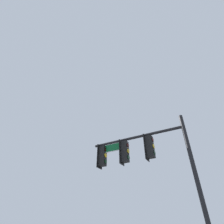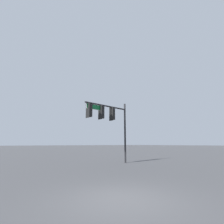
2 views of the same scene
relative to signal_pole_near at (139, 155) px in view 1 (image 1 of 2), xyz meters
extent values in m
cylinder|color=black|center=(-2.32, -0.24, -1.39)|extent=(0.18, 0.18, 5.89)
cylinder|color=black|center=(0.13, 0.01, 0.96)|extent=(4.90, 0.64, 0.14)
cube|color=black|center=(-0.42, -0.04, 0.29)|extent=(0.08, 0.52, 1.30)
cube|color=black|center=(-0.61, -0.06, 0.29)|extent=(0.39, 0.35, 1.10)
cylinder|color=black|center=(-0.61, -0.06, 0.90)|extent=(0.04, 0.04, 0.12)
cylinder|color=#340503|center=(-0.81, -0.08, 0.62)|extent=(0.05, 0.22, 0.22)
cylinder|color=yellow|center=(-0.81, -0.08, 0.29)|extent=(0.05, 0.22, 0.22)
cylinder|color=black|center=(-0.81, -0.08, -0.04)|extent=(0.05, 0.22, 0.22)
cube|color=black|center=(0.93, 0.09, 0.29)|extent=(0.08, 0.52, 1.30)
cube|color=black|center=(0.74, 0.08, 0.29)|extent=(0.39, 0.35, 1.10)
cylinder|color=black|center=(0.74, 0.08, 0.90)|extent=(0.04, 0.04, 0.12)
cylinder|color=#340503|center=(0.54, 0.05, 0.62)|extent=(0.05, 0.22, 0.22)
cylinder|color=yellow|center=(0.54, 0.05, 0.29)|extent=(0.05, 0.22, 0.22)
cylinder|color=black|center=(0.54, 0.05, -0.04)|extent=(0.05, 0.22, 0.22)
cube|color=black|center=(2.27, 0.23, 0.29)|extent=(0.08, 0.52, 1.30)
cube|color=black|center=(2.08, 0.21, 0.29)|extent=(0.39, 0.35, 1.10)
cylinder|color=black|center=(2.08, 0.21, 0.90)|extent=(0.04, 0.04, 0.12)
cylinder|color=#340503|center=(1.88, 0.19, 0.62)|extent=(0.05, 0.22, 0.22)
cylinder|color=yellow|center=(1.88, 0.19, 0.29)|extent=(0.05, 0.22, 0.22)
cylinder|color=black|center=(1.88, 0.19, -0.04)|extent=(0.05, 0.22, 0.22)
cube|color=#0F602D|center=(1.48, 0.15, 0.66)|extent=(1.79, 0.22, 0.39)
cube|color=white|center=(1.48, 0.15, 0.66)|extent=(1.85, 0.21, 0.45)
camera|label=1|loc=(-3.63, 7.62, -3.06)|focal=28.00mm
camera|label=2|loc=(9.43, 12.97, -2.51)|focal=28.00mm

